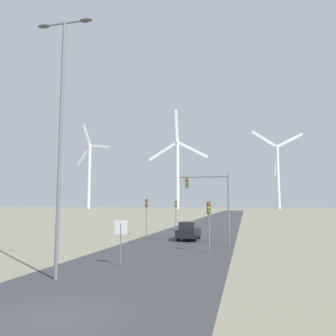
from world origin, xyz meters
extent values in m
plane|color=gray|center=(0.00, 0.00, 0.00)|extent=(600.00, 600.00, 0.00)
cube|color=#38383D|center=(0.00, 48.00, 0.00)|extent=(10.00, 240.00, 0.01)
cylinder|color=slate|center=(-2.93, 4.59, 6.49)|extent=(0.18, 0.18, 12.97)
cylinder|color=slate|center=(-2.93, 4.59, 12.92)|extent=(2.41, 0.10, 0.10)
ellipsoid|color=#4C4C51|center=(-4.13, 4.59, 12.92)|extent=(0.70, 0.32, 0.20)
ellipsoid|color=#4C4C51|center=(-1.72, 4.59, 12.92)|extent=(0.70, 0.32, 0.20)
cylinder|color=slate|center=(-1.18, 8.52, 1.22)|extent=(0.07, 0.07, 2.44)
cube|color=white|center=(-1.18, 8.51, 2.21)|extent=(0.81, 0.01, 0.81)
cube|color=red|center=(-1.18, 8.52, 2.21)|extent=(0.76, 0.02, 0.76)
cylinder|color=slate|center=(-4.89, 25.73, 2.06)|extent=(0.11, 0.11, 4.12)
cube|color=#4C511E|center=(-4.89, 25.73, 3.67)|extent=(0.28, 0.24, 0.90)
sphere|color=red|center=(-4.89, 25.59, 3.94)|extent=(0.16, 0.16, 0.16)
sphere|color=gold|center=(-4.89, 25.59, 3.67)|extent=(0.16, 0.16, 0.16)
sphere|color=green|center=(-4.89, 25.59, 3.40)|extent=(0.16, 0.16, 0.16)
cylinder|color=slate|center=(3.32, 14.59, 1.87)|extent=(0.11, 0.11, 3.75)
cube|color=#4C511E|center=(3.32, 14.59, 3.30)|extent=(0.28, 0.24, 0.90)
sphere|color=red|center=(3.32, 14.45, 3.57)|extent=(0.16, 0.16, 0.16)
sphere|color=gold|center=(3.32, 14.45, 3.30)|extent=(0.16, 0.16, 0.16)
sphere|color=green|center=(3.32, 14.45, 3.03)|extent=(0.16, 0.16, 0.16)
cylinder|color=slate|center=(-3.59, 35.65, 1.98)|extent=(0.11, 0.11, 3.97)
cube|color=#4C511E|center=(-3.59, 35.65, 3.52)|extent=(0.28, 0.24, 0.90)
sphere|color=red|center=(-3.59, 35.51, 3.79)|extent=(0.16, 0.16, 0.16)
sphere|color=gold|center=(-3.59, 35.51, 3.52)|extent=(0.16, 0.16, 0.16)
sphere|color=green|center=(-3.59, 35.51, 3.25)|extent=(0.16, 0.16, 0.16)
cylinder|color=slate|center=(4.51, 19.97, 3.15)|extent=(0.14, 0.14, 6.29)
cylinder|color=slate|center=(2.31, 19.97, 6.04)|extent=(4.42, 0.12, 0.12)
cube|color=#4C511E|center=(0.76, 19.97, 5.49)|extent=(0.28, 0.24, 0.90)
sphere|color=red|center=(0.76, 19.83, 5.76)|extent=(0.18, 0.18, 0.18)
cube|color=black|center=(0.41, 22.83, 0.73)|extent=(1.94, 4.16, 0.80)
cube|color=#1E2328|center=(0.41, 22.68, 1.48)|extent=(1.63, 2.15, 0.70)
cylinder|color=black|center=(-0.41, 24.10, 0.33)|extent=(0.22, 0.66, 0.66)
cylinder|color=black|center=(1.24, 24.10, 0.33)|extent=(0.22, 0.66, 0.66)
cylinder|color=black|center=(-0.41, 21.56, 0.33)|extent=(0.22, 0.66, 0.66)
cylinder|color=black|center=(1.24, 21.56, 0.33)|extent=(0.22, 0.66, 0.66)
cylinder|color=silver|center=(-100.46, 200.18, 22.27)|extent=(2.20, 2.20, 44.53)
sphere|color=silver|center=(-100.46, 200.18, 44.53)|extent=(2.60, 2.60, 2.60)
cube|color=silver|center=(-105.67, 201.44, 37.58)|extent=(11.16, 3.15, 13.97)
cube|color=silver|center=(-92.00, 198.14, 43.36)|extent=(16.01, 4.31, 3.95)
cube|color=silver|center=(-103.70, 200.96, 52.65)|extent=(7.74, 2.32, 15.72)
cylinder|color=silver|center=(-36.39, 196.64, 21.82)|extent=(2.20, 2.20, 43.64)
sphere|color=silver|center=(-36.39, 196.64, 43.64)|extent=(2.60, 2.60, 2.60)
cube|color=silver|center=(-36.85, 196.58, 54.90)|extent=(2.71, 0.83, 21.29)
cube|color=silver|center=(-45.84, 195.43, 37.62)|extent=(18.81, 2.89, 12.88)
cube|color=silver|center=(-26.49, 197.91, 38.41)|extent=(19.55, 2.99, 11.45)
cylinder|color=silver|center=(26.38, 207.29, 19.86)|extent=(2.20, 2.20, 39.72)
sphere|color=silver|center=(26.38, 207.29, 39.72)|extent=(2.60, 2.60, 2.60)
cube|color=silver|center=(25.86, 207.19, 30.20)|extent=(2.83, 1.02, 17.85)
cube|color=silver|center=(34.74, 208.91, 44.02)|extent=(16.47, 3.66, 9.62)
cube|color=silver|center=(18.54, 205.78, 44.94)|extent=(15.67, 3.51, 11.24)
camera|label=1|loc=(5.99, -9.81, 3.61)|focal=35.00mm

